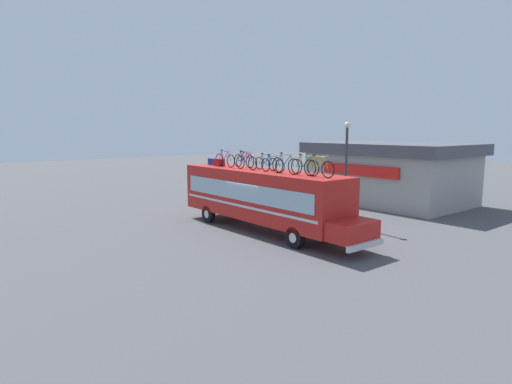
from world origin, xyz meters
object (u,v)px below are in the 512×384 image
rooftop_bicycle_2 (244,160)px  rooftop_bicycle_8 (319,168)px  rooftop_bicycle_4 (266,163)px  rooftop_bicycle_6 (285,165)px  street_lamp (346,165)px  rooftop_bicycle_7 (305,166)px  luggage_bag_1 (214,162)px  bus (263,196)px  rooftop_bicycle_1 (225,160)px  luggage_bag_2 (219,162)px  rooftop_bicycle_5 (272,165)px  rooftop_bicycle_3 (246,162)px

rooftop_bicycle_2 → rooftop_bicycle_8: rooftop_bicycle_8 is taller
rooftop_bicycle_4 → rooftop_bicycle_6: rooftop_bicycle_6 is taller
rooftop_bicycle_4 → rooftop_bicycle_8: 3.93m
street_lamp → rooftop_bicycle_6: bearing=-86.8°
rooftop_bicycle_7 → rooftop_bicycle_8: rooftop_bicycle_8 is taller
luggage_bag_1 → rooftop_bicycle_7: size_ratio=0.39×
bus → rooftop_bicycle_2: (-1.98, 0.32, 1.65)m
luggage_bag_1 → rooftop_bicycle_6: (6.44, -0.36, 0.22)m
street_lamp → rooftop_bicycle_4: bearing=-113.0°
rooftop_bicycle_4 → rooftop_bicycle_8: size_ratio=0.95×
rooftop_bicycle_2 → rooftop_bicycle_4: size_ratio=1.03×
bus → rooftop_bicycle_1: bearing=-174.8°
bus → rooftop_bicycle_8: 4.19m
rooftop_bicycle_4 → street_lamp: size_ratio=0.31×
luggage_bag_2 → street_lamp: 6.98m
street_lamp → rooftop_bicycle_7: bearing=-74.3°
rooftop_bicycle_2 → rooftop_bicycle_4: bearing=-2.3°
rooftop_bicycle_8 → street_lamp: bearing=115.8°
luggage_bag_1 → rooftop_bicycle_2: size_ratio=0.39×
bus → luggage_bag_1: (-4.50, 0.09, 1.45)m
luggage_bag_2 → rooftop_bicycle_1: 0.76m
bus → luggage_bag_2: bearing=-177.6°
rooftop_bicycle_5 → rooftop_bicycle_4: bearing=155.2°
rooftop_bicycle_5 → luggage_bag_1: bearing=176.5°
bus → luggage_bag_1: 4.73m
luggage_bag_2 → rooftop_bicycle_7: rooftop_bicycle_7 is taller
rooftop_bicycle_4 → rooftop_bicycle_6: size_ratio=0.93×
rooftop_bicycle_1 → rooftop_bicycle_2: 1.11m
rooftop_bicycle_2 → rooftop_bicycle_4: 1.91m
rooftop_bicycle_3 → rooftop_bicycle_7: rooftop_bicycle_7 is taller
luggage_bag_2 → rooftop_bicycle_7: 6.56m
rooftop_bicycle_4 → rooftop_bicycle_1: bearing=-169.9°
rooftop_bicycle_7 → luggage_bag_1: bearing=179.1°
rooftop_bicycle_2 → street_lamp: bearing=47.8°
rooftop_bicycle_3 → street_lamp: street_lamp is taller
luggage_bag_1 → luggage_bag_2: bearing=-15.4°
rooftop_bicycle_2 → rooftop_bicycle_6: size_ratio=0.96×
rooftop_bicycle_2 → rooftop_bicycle_1: bearing=-148.0°
rooftop_bicycle_3 → rooftop_bicycle_4: (0.87, 0.56, -0.03)m
rooftop_bicycle_5 → street_lamp: (0.68, 4.61, -0.22)m
rooftop_bicycle_7 → rooftop_bicycle_8: 0.93m
luggage_bag_1 → rooftop_bicycle_4: 4.44m
bus → rooftop_bicycle_3: (-0.93, -0.32, 1.65)m
rooftop_bicycle_4 → rooftop_bicycle_7: 3.00m
luggage_bag_1 → rooftop_bicycle_3: 3.60m
luggage_bag_2 → rooftop_bicycle_3: bearing=-3.5°
luggage_bag_1 → rooftop_bicycle_7: 7.42m
luggage_bag_1 → luggage_bag_2: size_ratio=1.26×
rooftop_bicycle_7 → rooftop_bicycle_2: bearing=175.9°
rooftop_bicycle_1 → rooftop_bicycle_8: bearing=1.2°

